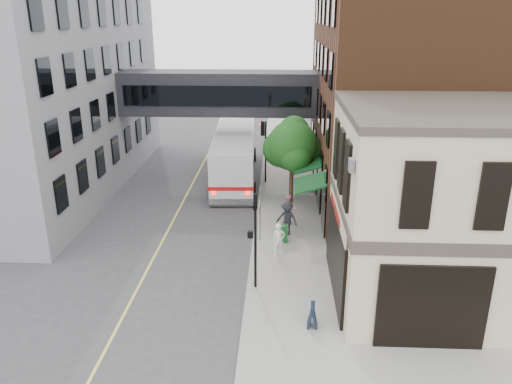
# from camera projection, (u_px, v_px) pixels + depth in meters

# --- Properties ---
(ground) EXTENTS (120.00, 120.00, 0.00)m
(ground) POSITION_uv_depth(u_px,v_px,m) (244.00, 314.00, 20.89)
(ground) COLOR #38383A
(ground) RESTS_ON ground
(sidewalk_main) EXTENTS (4.00, 60.00, 0.15)m
(sidewalk_main) POSITION_uv_depth(u_px,v_px,m) (288.00, 197.00, 33.93)
(sidewalk_main) COLOR gray
(sidewalk_main) RESTS_ON ground
(corner_building) EXTENTS (10.19, 8.12, 8.45)m
(corner_building) POSITION_uv_depth(u_px,v_px,m) (459.00, 207.00, 20.94)
(corner_building) COLOR #C1B793
(corner_building) RESTS_ON ground
(brick_building) EXTENTS (13.76, 18.00, 14.00)m
(brick_building) POSITION_uv_depth(u_px,v_px,m) (413.00, 94.00, 32.17)
(brick_building) COLOR #4B2A17
(brick_building) RESTS_ON ground
(opposite_building) EXTENTS (14.00, 24.00, 14.00)m
(opposite_building) POSITION_uv_depth(u_px,v_px,m) (13.00, 88.00, 34.34)
(opposite_building) COLOR slate
(opposite_building) RESTS_ON ground
(skyway_bridge) EXTENTS (14.00, 3.18, 3.00)m
(skyway_bridge) POSITION_uv_depth(u_px,v_px,m) (219.00, 93.00, 35.75)
(skyway_bridge) COLOR black
(skyway_bridge) RESTS_ON ground
(traffic_signal_near) EXTENTS (0.44, 0.22, 4.60)m
(traffic_signal_near) POSITION_uv_depth(u_px,v_px,m) (255.00, 230.00, 21.74)
(traffic_signal_near) COLOR black
(traffic_signal_near) RESTS_ON sidewalk_main
(traffic_signal_far) EXTENTS (0.53, 0.28, 4.50)m
(traffic_signal_far) POSITION_uv_depth(u_px,v_px,m) (264.00, 140.00, 35.73)
(traffic_signal_far) COLOR black
(traffic_signal_far) RESTS_ON sidewalk_main
(street_sign_pole) EXTENTS (0.08, 0.75, 3.00)m
(street_sign_pole) POSITION_uv_depth(u_px,v_px,m) (260.00, 210.00, 26.80)
(street_sign_pole) COLOR gray
(street_sign_pole) RESTS_ON sidewalk_main
(street_tree) EXTENTS (3.80, 3.20, 5.60)m
(street_tree) POSITION_uv_depth(u_px,v_px,m) (292.00, 145.00, 31.89)
(street_tree) COLOR #382619
(street_tree) RESTS_ON sidewalk_main
(lane_marking) EXTENTS (0.12, 40.00, 0.01)m
(lane_marking) POSITION_uv_depth(u_px,v_px,m) (174.00, 219.00, 30.51)
(lane_marking) COLOR #D8CC4C
(lane_marking) RESTS_ON ground
(bus) EXTENTS (3.71, 13.34, 3.55)m
(bus) POSITION_uv_depth(u_px,v_px,m) (235.00, 152.00, 37.76)
(bus) COLOR silver
(bus) RESTS_ON ground
(pedestrian_a) EXTENTS (0.73, 0.60, 1.73)m
(pedestrian_a) POSITION_uv_depth(u_px,v_px,m) (279.00, 240.00, 25.34)
(pedestrian_a) COLOR white
(pedestrian_a) RESTS_ON sidewalk_main
(pedestrian_b) EXTENTS (0.88, 0.68, 1.80)m
(pedestrian_b) POSITION_uv_depth(u_px,v_px,m) (289.00, 210.00, 29.14)
(pedestrian_b) COLOR #CD8593
(pedestrian_b) RESTS_ON sidewalk_main
(pedestrian_c) EXTENTS (1.44, 1.17, 1.94)m
(pedestrian_c) POSITION_uv_depth(u_px,v_px,m) (287.00, 218.00, 27.72)
(pedestrian_c) COLOR black
(pedestrian_c) RESTS_ON sidewalk_main
(newspaper_box) EXTENTS (0.58, 0.54, 0.99)m
(newspaper_box) POSITION_uv_depth(u_px,v_px,m) (282.00, 234.00, 26.96)
(newspaper_box) COLOR #125221
(newspaper_box) RESTS_ON sidewalk_main
(sandwich_board) EXTENTS (0.40, 0.59, 1.00)m
(sandwich_board) POSITION_uv_depth(u_px,v_px,m) (312.00, 315.00, 19.67)
(sandwich_board) COLOR black
(sandwich_board) RESTS_ON sidewalk_main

